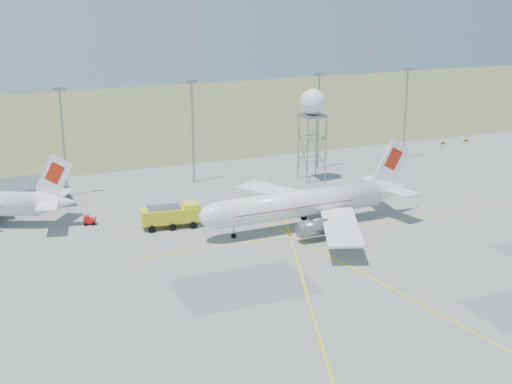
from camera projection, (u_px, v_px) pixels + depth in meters
name	position (u px, v px, depth m)	size (l,w,h in m)	color
ground	(437.00, 306.00, 89.07)	(400.00, 400.00, 0.00)	gray
grass_strip	(148.00, 116.00, 212.39)	(400.00, 120.00, 0.03)	#506035
building_grey	(12.00, 195.00, 127.95)	(19.00, 10.00, 3.90)	gray
mast_a	(63.00, 133.00, 130.58)	(2.20, 0.50, 20.50)	gray
mast_b	(193.00, 123.00, 139.98)	(2.20, 0.50, 20.50)	gray
mast_c	(319.00, 113.00, 150.52)	(2.20, 0.50, 20.50)	gray
mast_d	(406.00, 106.00, 158.79)	(2.20, 0.50, 20.50)	gray
taxi_sign_near	(443.00, 143.00, 173.15)	(1.60, 0.17, 1.20)	black
taxi_sign_far	(466.00, 141.00, 175.79)	(1.60, 0.17, 1.20)	black
airliner_main	(305.00, 204.00, 116.29)	(38.64, 37.57, 13.15)	white
radar_tower	(312.00, 130.00, 141.91)	(5.12, 5.12, 18.55)	gray
fire_truck	(172.00, 217.00, 116.78)	(9.86, 4.71, 3.83)	gold
baggage_tug	(89.00, 221.00, 118.43)	(2.25, 2.01, 1.53)	red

